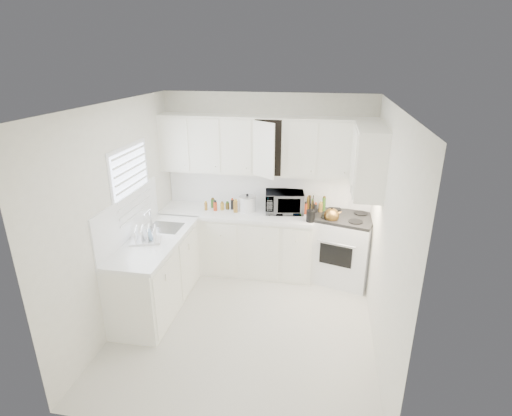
% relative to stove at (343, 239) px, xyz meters
% --- Properties ---
extents(floor, '(3.20, 3.20, 0.00)m').
position_rel_stove_xyz_m(floor, '(-1.14, -1.30, -0.63)').
color(floor, silver).
rests_on(floor, ground).
extents(ceiling, '(3.20, 3.20, 0.00)m').
position_rel_stove_xyz_m(ceiling, '(-1.14, -1.30, 1.97)').
color(ceiling, white).
rests_on(ceiling, ground).
extents(wall_back, '(3.00, 0.00, 3.00)m').
position_rel_stove_xyz_m(wall_back, '(-1.14, 0.30, 0.67)').
color(wall_back, white).
rests_on(wall_back, ground).
extents(wall_front, '(3.00, 0.00, 3.00)m').
position_rel_stove_xyz_m(wall_front, '(-1.14, -2.90, 0.67)').
color(wall_front, white).
rests_on(wall_front, ground).
extents(wall_left, '(0.00, 3.20, 3.20)m').
position_rel_stove_xyz_m(wall_left, '(-2.64, -1.30, 0.67)').
color(wall_left, white).
rests_on(wall_left, ground).
extents(wall_right, '(0.00, 3.20, 3.20)m').
position_rel_stove_xyz_m(wall_right, '(0.36, -1.30, 0.67)').
color(wall_right, white).
rests_on(wall_right, ground).
extents(window_blinds, '(0.06, 0.96, 1.06)m').
position_rel_stove_xyz_m(window_blinds, '(-2.62, -0.95, 0.92)').
color(window_blinds, white).
rests_on(window_blinds, wall_left).
extents(lower_cabinets_back, '(2.22, 0.60, 0.90)m').
position_rel_stove_xyz_m(lower_cabinets_back, '(-1.53, -0.00, -0.18)').
color(lower_cabinets_back, white).
rests_on(lower_cabinets_back, floor).
extents(lower_cabinets_left, '(0.60, 1.60, 0.90)m').
position_rel_stove_xyz_m(lower_cabinets_left, '(-2.34, -1.10, -0.18)').
color(lower_cabinets_left, white).
rests_on(lower_cabinets_left, floor).
extents(countertop_back, '(2.24, 0.64, 0.05)m').
position_rel_stove_xyz_m(countertop_back, '(-1.53, -0.01, 0.29)').
color(countertop_back, white).
rests_on(countertop_back, lower_cabinets_back).
extents(countertop_left, '(0.64, 1.62, 0.05)m').
position_rel_stove_xyz_m(countertop_left, '(-2.33, -1.10, 0.29)').
color(countertop_left, white).
rests_on(countertop_left, lower_cabinets_left).
extents(backsplash_back, '(2.98, 0.02, 0.55)m').
position_rel_stove_xyz_m(backsplash_back, '(-1.14, 0.29, 0.59)').
color(backsplash_back, white).
rests_on(backsplash_back, wall_back).
extents(backsplash_left, '(0.02, 1.60, 0.55)m').
position_rel_stove_xyz_m(backsplash_left, '(-2.63, -1.10, 0.59)').
color(backsplash_left, white).
rests_on(backsplash_left, wall_left).
extents(upper_cabinets_back, '(3.00, 0.33, 0.80)m').
position_rel_stove_xyz_m(upper_cabinets_back, '(-1.14, 0.13, 0.87)').
color(upper_cabinets_back, white).
rests_on(upper_cabinets_back, wall_back).
extents(upper_cabinets_right, '(0.33, 0.90, 0.80)m').
position_rel_stove_xyz_m(upper_cabinets_right, '(0.20, -0.48, 0.87)').
color(upper_cabinets_right, white).
rests_on(upper_cabinets_right, wall_right).
extents(sink, '(0.42, 0.38, 0.30)m').
position_rel_stove_xyz_m(sink, '(-2.33, -0.75, 0.44)').
color(sink, gray).
rests_on(sink, countertop_left).
extents(stove, '(0.98, 0.87, 1.27)m').
position_rel_stove_xyz_m(stove, '(0.00, 0.00, 0.00)').
color(stove, white).
rests_on(stove, floor).
extents(tea_kettle, '(0.28, 0.24, 0.23)m').
position_rel_stove_xyz_m(tea_kettle, '(-0.18, -0.16, 0.42)').
color(tea_kettle, olive).
rests_on(tea_kettle, stove).
extents(frying_pan, '(0.36, 0.51, 0.04)m').
position_rel_stove_xyz_m(frying_pan, '(0.18, 0.16, 0.33)').
color(frying_pan, black).
rests_on(frying_pan, stove).
extents(microwave, '(0.59, 0.38, 0.37)m').
position_rel_stove_xyz_m(microwave, '(-0.85, 0.09, 0.50)').
color(microwave, gray).
rests_on(microwave, countertop_back).
extents(rice_cooker, '(0.29, 0.29, 0.25)m').
position_rel_stove_xyz_m(rice_cooker, '(-1.39, 0.05, 0.44)').
color(rice_cooker, white).
rests_on(rice_cooker, countertop_back).
extents(paper_towel, '(0.12, 0.12, 0.27)m').
position_rel_stove_xyz_m(paper_towel, '(-1.06, 0.14, 0.45)').
color(paper_towel, white).
rests_on(paper_towel, countertop_back).
extents(utensil_crock, '(0.17, 0.17, 0.39)m').
position_rel_stove_xyz_m(utensil_crock, '(-0.46, -0.20, 0.51)').
color(utensil_crock, black).
rests_on(utensil_crock, countertop_back).
extents(dish_rack, '(0.43, 0.38, 0.20)m').
position_rel_stove_xyz_m(dish_rack, '(-2.40, -1.19, 0.42)').
color(dish_rack, white).
rests_on(dish_rack, countertop_left).
extents(spice_left_0, '(0.06, 0.06, 0.13)m').
position_rel_stove_xyz_m(spice_left_0, '(-1.99, 0.12, 0.38)').
color(spice_left_0, olive).
rests_on(spice_left_0, countertop_back).
extents(spice_left_1, '(0.06, 0.06, 0.13)m').
position_rel_stove_xyz_m(spice_left_1, '(-1.91, 0.03, 0.38)').
color(spice_left_1, '#356321').
rests_on(spice_left_1, countertop_back).
extents(spice_left_2, '(0.06, 0.06, 0.13)m').
position_rel_stove_xyz_m(spice_left_2, '(-1.84, 0.12, 0.38)').
color(spice_left_2, '#C33F1A').
rests_on(spice_left_2, countertop_back).
extents(spice_left_3, '(0.06, 0.06, 0.13)m').
position_rel_stove_xyz_m(spice_left_3, '(-1.76, 0.03, 0.38)').
color(spice_left_3, gold).
rests_on(spice_left_3, countertop_back).
extents(spice_left_4, '(0.06, 0.06, 0.13)m').
position_rel_stove_xyz_m(spice_left_4, '(-1.69, 0.12, 0.38)').
color(spice_left_4, '#513E17').
rests_on(spice_left_4, countertop_back).
extents(spice_left_5, '(0.06, 0.06, 0.13)m').
position_rel_stove_xyz_m(spice_left_5, '(-1.61, 0.03, 0.38)').
color(spice_left_5, black).
rests_on(spice_left_5, countertop_back).
extents(spice_left_6, '(0.06, 0.06, 0.13)m').
position_rel_stove_xyz_m(spice_left_6, '(-1.54, 0.12, 0.38)').
color(spice_left_6, olive).
rests_on(spice_left_6, countertop_back).
extents(sauce_right_0, '(0.06, 0.06, 0.19)m').
position_rel_stove_xyz_m(sauce_right_0, '(-0.56, 0.16, 0.41)').
color(sauce_right_0, '#C33F1A').
rests_on(sauce_right_0, countertop_back).
extents(sauce_right_1, '(0.06, 0.06, 0.19)m').
position_rel_stove_xyz_m(sauce_right_1, '(-0.50, 0.10, 0.41)').
color(sauce_right_1, gold).
rests_on(sauce_right_1, countertop_back).
extents(sauce_right_2, '(0.06, 0.06, 0.19)m').
position_rel_stove_xyz_m(sauce_right_2, '(-0.45, 0.16, 0.41)').
color(sauce_right_2, '#513E17').
rests_on(sauce_right_2, countertop_back).
extents(sauce_right_3, '(0.06, 0.06, 0.19)m').
position_rel_stove_xyz_m(sauce_right_3, '(-0.39, 0.10, 0.41)').
color(sauce_right_3, black).
rests_on(sauce_right_3, countertop_back).
extents(sauce_right_4, '(0.06, 0.06, 0.19)m').
position_rel_stove_xyz_m(sauce_right_4, '(-0.34, 0.16, 0.41)').
color(sauce_right_4, olive).
rests_on(sauce_right_4, countertop_back).
extents(sauce_right_5, '(0.06, 0.06, 0.19)m').
position_rel_stove_xyz_m(sauce_right_5, '(-0.28, 0.10, 0.41)').
color(sauce_right_5, '#356321').
rests_on(sauce_right_5, countertop_back).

